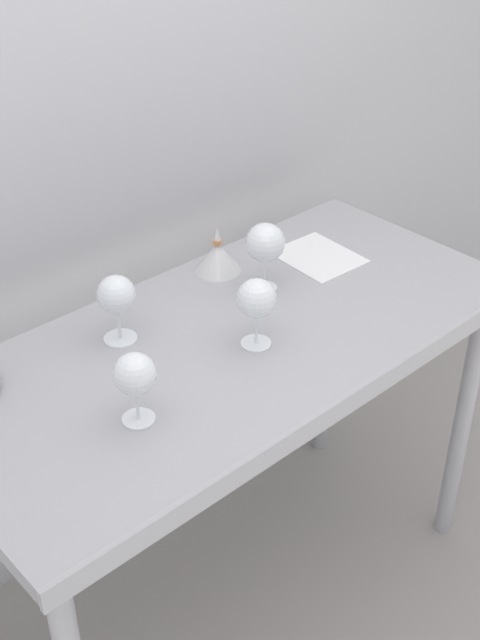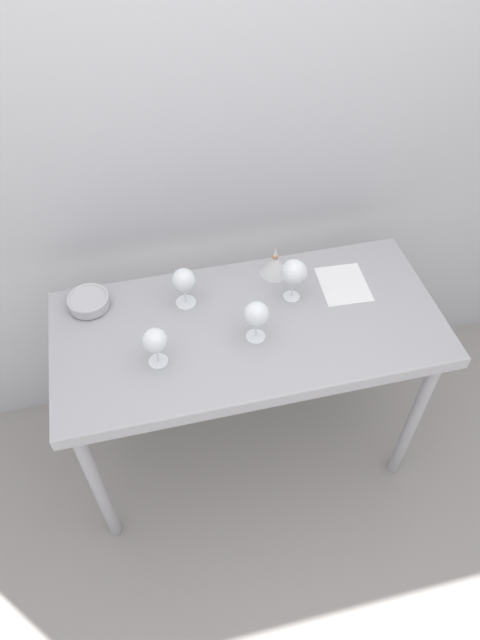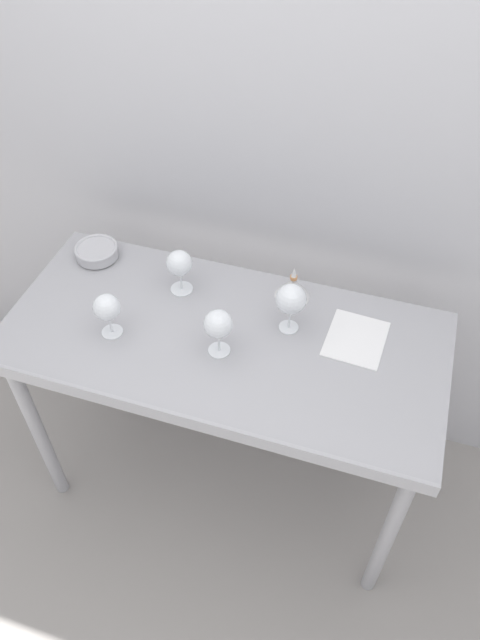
% 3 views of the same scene
% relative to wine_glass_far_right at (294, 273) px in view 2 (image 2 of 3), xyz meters
% --- Properties ---
extents(ground_plane, '(6.00, 6.00, 0.00)m').
position_rel_wine_glass_far_right_xyz_m(ground_plane, '(-0.19, -0.09, -1.02)').
color(ground_plane, gray).
extents(back_wall, '(3.80, 0.04, 2.60)m').
position_rel_wine_glass_far_right_xyz_m(back_wall, '(-0.19, 0.40, 0.28)').
color(back_wall, '#B7B7BC').
rests_on(back_wall, ground_plane).
extents(steel_counter, '(1.40, 0.65, 0.90)m').
position_rel_wine_glass_far_right_xyz_m(steel_counter, '(-0.19, -0.10, -0.23)').
color(steel_counter, '#A0A0A5').
rests_on(steel_counter, ground_plane).
extents(wine_glass_far_right, '(0.10, 0.10, 0.18)m').
position_rel_wine_glass_far_right_xyz_m(wine_glass_far_right, '(0.00, 0.00, 0.00)').
color(wine_glass_far_right, white).
rests_on(wine_glass_far_right, steel_counter).
extents(wine_glass_near_center, '(0.09, 0.09, 0.16)m').
position_rel_wine_glass_far_right_xyz_m(wine_glass_near_center, '(-0.18, -0.16, -0.01)').
color(wine_glass_near_center, white).
rests_on(wine_glass_near_center, steel_counter).
extents(wine_glass_far_left, '(0.09, 0.09, 0.16)m').
position_rel_wine_glass_far_right_xyz_m(wine_glass_far_left, '(-0.39, 0.06, -0.01)').
color(wine_glass_far_left, white).
rests_on(wine_glass_far_left, steel_counter).
extents(wine_glass_near_left, '(0.08, 0.08, 0.15)m').
position_rel_wine_glass_far_right_xyz_m(wine_glass_near_left, '(-0.53, -0.19, -0.02)').
color(wine_glass_near_left, white).
rests_on(wine_glass_near_left, steel_counter).
extents(tasting_sheet_upper, '(0.19, 0.22, 0.00)m').
position_rel_wine_glass_far_right_xyz_m(tasting_sheet_upper, '(0.21, 0.02, -0.12)').
color(tasting_sheet_upper, white).
rests_on(tasting_sheet_upper, steel_counter).
extents(tasting_bowl, '(0.15, 0.15, 0.05)m').
position_rel_wine_glass_far_right_xyz_m(tasting_bowl, '(-0.74, 0.12, -0.10)').
color(tasting_bowl, '#4C4C4C').
rests_on(tasting_bowl, steel_counter).
extents(decanter_funnel, '(0.12, 0.12, 0.12)m').
position_rel_wine_glass_far_right_xyz_m(decanter_funnel, '(-0.03, 0.15, -0.08)').
color(decanter_funnel, silver).
rests_on(decanter_funnel, steel_counter).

